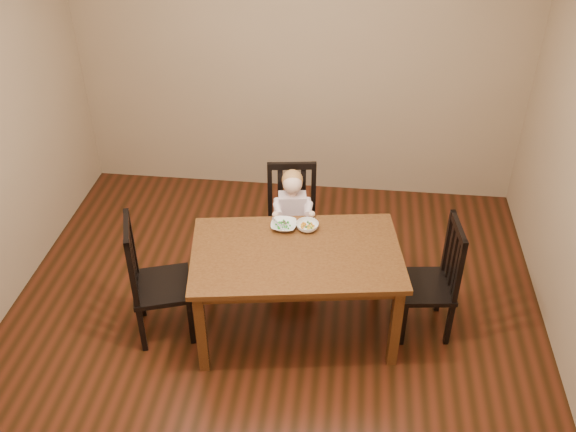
# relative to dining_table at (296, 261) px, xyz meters

# --- Properties ---
(room) EXTENTS (4.01, 4.01, 2.71)m
(room) POSITION_rel_dining_table_xyz_m (-0.18, -0.05, 0.73)
(room) COLOR #471C0F
(room) RESTS_ON ground
(dining_table) EXTENTS (1.52, 1.05, 0.70)m
(dining_table) POSITION_rel_dining_table_xyz_m (0.00, 0.00, 0.00)
(dining_table) COLOR #44220F
(dining_table) RESTS_ON room
(chair_child) EXTENTS (0.44, 0.43, 0.91)m
(chair_child) POSITION_rel_dining_table_xyz_m (-0.10, 0.70, -0.19)
(chair_child) COLOR black
(chair_child) RESTS_ON room
(chair_left) EXTENTS (0.50, 0.51, 0.95)m
(chair_left) POSITION_rel_dining_table_xyz_m (-0.97, -0.12, -0.17)
(chair_left) COLOR black
(chair_left) RESTS_ON room
(chair_right) EXTENTS (0.42, 0.44, 0.91)m
(chair_right) POSITION_rel_dining_table_xyz_m (0.94, 0.12, -0.19)
(chair_right) COLOR black
(chair_right) RESTS_ON room
(toddler) EXTENTS (0.33, 0.39, 0.48)m
(toddler) POSITION_rel_dining_table_xyz_m (-0.10, 0.66, -0.06)
(toddler) COLOR silver
(toddler) RESTS_ON chair_child
(bowl_peas) EXTENTS (0.18, 0.18, 0.04)m
(bowl_peas) POSITION_rel_dining_table_xyz_m (-0.12, 0.26, 0.10)
(bowl_peas) COLOR white
(bowl_peas) RESTS_ON dining_table
(bowl_veg) EXTENTS (0.21, 0.21, 0.05)m
(bowl_veg) POSITION_rel_dining_table_xyz_m (0.05, 0.27, 0.11)
(bowl_veg) COLOR white
(bowl_veg) RESTS_ON dining_table
(fork) EXTENTS (0.09, 0.09, 0.05)m
(fork) POSITION_rel_dining_table_xyz_m (-0.15, 0.23, 0.13)
(fork) COLOR silver
(fork) RESTS_ON bowl_peas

